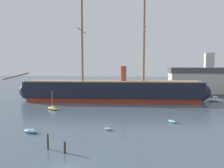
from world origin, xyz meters
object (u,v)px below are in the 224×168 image
(dinghy_foreground_left, at_px, (31,131))
(dockside_warehouse_right, at_px, (219,81))
(sailboat_far_left, at_px, (40,97))
(motorboat_distant_centre, at_px, (121,94))
(sailboat_alongside_bow, at_px, (53,108))
(mooring_piling_left_pair, at_px, (48,142))
(mooring_piling_nearest, at_px, (65,147))
(seagull_in_flight, at_px, (142,44))
(dinghy_mid_right, at_px, (172,121))
(tall_ship, at_px, (113,91))
(dinghy_near_centre, at_px, (109,129))
(motorboat_far_right, at_px, (215,100))

(dinghy_foreground_left, height_order, dockside_warehouse_right, dockside_warehouse_right)
(sailboat_far_left, relative_size, motorboat_distant_centre, 0.89)
(sailboat_alongside_bow, xyz_separation_m, mooring_piling_left_pair, (9.99, -27.28, 0.68))
(mooring_piling_nearest, height_order, seagull_in_flight, seagull_in_flight)
(sailboat_alongside_bow, relative_size, motorboat_distant_centre, 1.04)
(dinghy_mid_right, height_order, seagull_in_flight, seagull_in_flight)
(mooring_piling_nearest, distance_m, seagull_in_flight, 31.83)
(sailboat_alongside_bow, bearing_deg, mooring_piling_left_pair, -69.89)
(sailboat_alongside_bow, distance_m, dockside_warehouse_right, 65.73)
(dinghy_foreground_left, bearing_deg, tall_ship, 74.14)
(seagull_in_flight, bearing_deg, dinghy_mid_right, -47.87)
(dinghy_mid_right, xyz_separation_m, motorboat_distant_centre, (-13.79, 39.08, 0.43))
(mooring_piling_nearest, bearing_deg, dockside_warehouse_right, 58.46)
(motorboat_distant_centre, bearing_deg, mooring_piling_nearest, -92.84)
(dinghy_near_centre, distance_m, seagull_in_flight, 22.34)
(motorboat_distant_centre, bearing_deg, sailboat_far_left, -161.45)
(sailboat_far_left, height_order, motorboat_far_right, sailboat_far_left)
(mooring_piling_left_pair, xyz_separation_m, seagull_in_flight, (13.12, 24.52, 15.55))
(sailboat_alongside_bow, bearing_deg, motorboat_far_right, 22.76)
(sailboat_alongside_bow, height_order, mooring_piling_left_pair, sailboat_alongside_bow)
(dockside_warehouse_right, bearing_deg, seagull_in_flight, -126.77)
(dinghy_foreground_left, relative_size, dinghy_near_centre, 1.57)
(dinghy_mid_right, height_order, mooring_piling_nearest, mooring_piling_nearest)
(sailboat_alongside_bow, height_order, motorboat_far_right, sailboat_alongside_bow)
(mooring_piling_left_pair, bearing_deg, mooring_piling_nearest, -21.04)
(dinghy_near_centre, xyz_separation_m, motorboat_distant_centre, (-1.47, 45.96, 0.47))
(mooring_piling_nearest, distance_m, dockside_warehouse_right, 77.88)
(motorboat_far_right, relative_size, seagull_in_flight, 3.50)
(sailboat_alongside_bow, height_order, sailboat_far_left, sailboat_alongside_bow)
(motorboat_far_right, bearing_deg, dinghy_near_centre, -129.18)
(dockside_warehouse_right, relative_size, seagull_in_flight, 35.49)
(sailboat_far_left, bearing_deg, tall_ship, -8.85)
(dinghy_mid_right, relative_size, motorboat_distant_centre, 0.48)
(dinghy_mid_right, xyz_separation_m, sailboat_alongside_bow, (-29.47, 9.80, 0.17))
(dinghy_mid_right, relative_size, motorboat_far_right, 0.56)
(sailboat_alongside_bow, relative_size, mooring_piling_nearest, 3.18)
(dinghy_near_centre, distance_m, dinghy_mid_right, 14.11)
(motorboat_far_right, xyz_separation_m, mooring_piling_left_pair, (-36.73, -46.88, 0.52))
(tall_ship, xyz_separation_m, motorboat_far_right, (32.69, 3.97, -2.89))
(dockside_warehouse_right, bearing_deg, motorboat_far_right, -110.30)
(tall_ship, bearing_deg, dinghy_near_centre, -84.48)
(dinghy_mid_right, bearing_deg, dockside_warehouse_right, 63.27)
(mooring_piling_nearest, bearing_deg, sailboat_far_left, 117.85)
(dinghy_foreground_left, relative_size, sailboat_far_left, 0.71)
(sailboat_far_left, relative_size, mooring_piling_nearest, 2.73)
(motorboat_distant_centre, height_order, mooring_piling_left_pair, mooring_piling_left_pair)
(motorboat_distant_centre, distance_m, mooring_piling_left_pair, 56.85)
(tall_ship, relative_size, motorboat_far_right, 16.48)
(motorboat_distant_centre, height_order, mooring_piling_nearest, motorboat_distant_centre)
(dinghy_mid_right, height_order, sailboat_far_left, sailboat_far_left)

